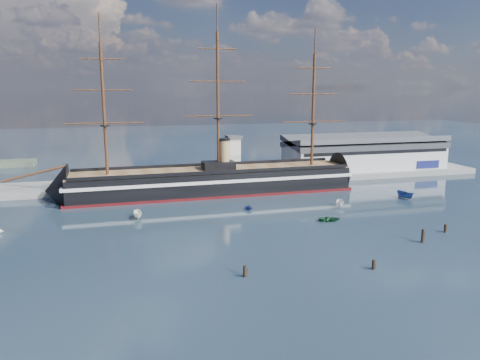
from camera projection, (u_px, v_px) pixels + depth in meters
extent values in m
plane|color=#16232F|center=(253.00, 207.00, 132.42)|extent=(600.00, 600.00, 0.00)
cube|color=slate|center=(250.00, 181.00, 169.07)|extent=(180.00, 18.00, 2.00)
cube|color=#B7BABC|center=(364.00, 155.00, 184.13)|extent=(62.00, 20.00, 10.00)
cube|color=#3F4247|center=(365.00, 141.00, 183.05)|extent=(63.00, 21.00, 2.00)
cube|color=silver|center=(234.00, 158.00, 162.66)|extent=(4.00, 4.00, 14.00)
cube|color=#3F4247|center=(234.00, 137.00, 161.21)|extent=(5.00, 5.00, 1.00)
cube|color=black|center=(213.00, 181.00, 148.58)|extent=(88.15, 16.83, 7.00)
cube|color=silver|center=(212.00, 177.00, 148.35)|extent=(90.15, 17.09, 1.00)
cube|color=#460B0E|center=(213.00, 192.00, 149.29)|extent=(90.15, 17.05, 0.90)
cone|color=black|center=(57.00, 190.00, 136.41)|extent=(14.15, 15.81, 15.68)
cone|color=black|center=(345.00, 175.00, 160.87)|extent=(11.15, 15.78, 15.68)
cube|color=brown|center=(212.00, 170.00, 147.89)|extent=(88.14, 15.55, 0.40)
cube|color=black|center=(218.00, 165.00, 148.14)|extent=(10.06, 6.09, 2.50)
cylinder|color=tan|center=(225.00, 154.00, 147.99)|extent=(3.20, 3.20, 9.00)
cylinder|color=#381E0F|center=(35.00, 174.00, 133.93)|extent=(17.76, 0.87, 4.43)
cylinder|color=#381E0F|center=(104.00, 110.00, 135.75)|extent=(0.90, 0.90, 38.00)
cylinder|color=#381E0F|center=(218.00, 102.00, 144.31)|extent=(0.90, 0.90, 42.00)
cylinder|color=#381E0F|center=(313.00, 111.00, 153.31)|extent=(0.90, 0.90, 36.00)
imported|color=white|center=(138.00, 219.00, 120.48)|extent=(6.38, 2.43, 2.53)
imported|color=#1C5032|center=(329.00, 221.00, 118.32)|extent=(2.28, 3.66, 1.59)
imported|color=silver|center=(340.00, 207.00, 131.79)|extent=(6.75, 4.87, 2.55)
imported|color=navy|center=(248.00, 210.00, 129.29)|extent=(5.58, 4.24, 1.88)
imported|color=#304885|center=(405.00, 199.00, 142.38)|extent=(7.62, 4.37, 2.88)
cylinder|color=black|center=(245.00, 277.00, 83.35)|extent=(0.64, 0.64, 2.85)
cylinder|color=black|center=(373.00, 269.00, 86.85)|extent=(0.64, 0.64, 2.59)
cylinder|color=black|center=(422.00, 243.00, 101.81)|extent=(0.64, 0.64, 3.76)
cylinder|color=black|center=(445.00, 232.00, 109.08)|extent=(0.64, 0.64, 2.65)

